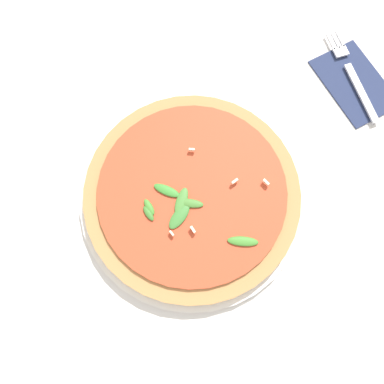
# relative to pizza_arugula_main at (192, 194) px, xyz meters

# --- Properties ---
(ground_plane) EXTENTS (6.00, 6.00, 0.00)m
(ground_plane) POSITION_rel_pizza_arugula_main_xyz_m (0.03, 0.02, -0.02)
(ground_plane) COLOR silver
(pizza_arugula_main) EXTENTS (0.35, 0.35, 0.05)m
(pizza_arugula_main) POSITION_rel_pizza_arugula_main_xyz_m (0.00, 0.00, 0.00)
(pizza_arugula_main) COLOR white
(pizza_arugula_main) RESTS_ON ground_plane
(napkin) EXTENTS (0.15, 0.11, 0.01)m
(napkin) POSITION_rel_pizza_arugula_main_xyz_m (0.03, -0.35, -0.01)
(napkin) COLOR navy
(napkin) RESTS_ON ground_plane
(fork) EXTENTS (0.19, 0.06, 0.00)m
(fork) POSITION_rel_pizza_arugula_main_xyz_m (0.04, -0.35, -0.01)
(fork) COLOR silver
(fork) RESTS_ON ground_plane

